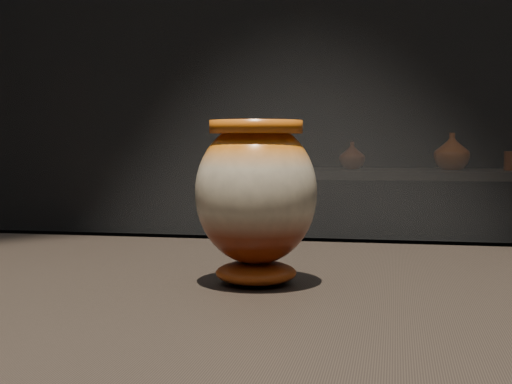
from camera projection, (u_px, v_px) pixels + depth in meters
main_vase at (256, 195)px, 0.82m from camera, size 0.18×0.18×0.19m
back_shelf at (422, 214)px, 4.26m from camera, size 2.00×0.60×0.90m
back_vase_left at (352, 156)px, 4.34m from camera, size 0.21×0.21×0.17m
back_vase_mid at (452, 151)px, 4.22m from camera, size 0.24×0.24×0.22m
back_vase_right at (509, 161)px, 4.15m from camera, size 0.06×0.06×0.11m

